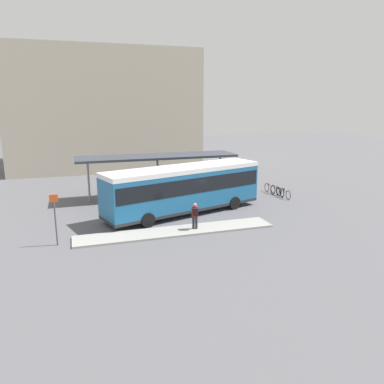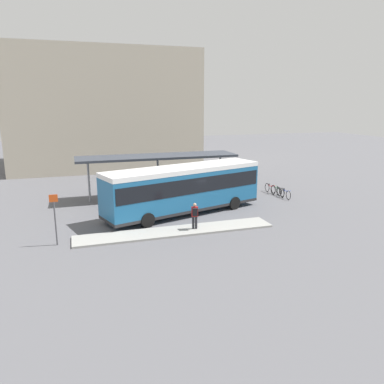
{
  "view_description": "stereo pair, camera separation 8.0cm",
  "coord_description": "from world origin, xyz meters",
  "views": [
    {
      "loc": [
        -7.15,
        -23.92,
        7.44
      ],
      "look_at": [
        0.57,
        0.0,
        1.47
      ],
      "focal_mm": 35.0,
      "sensor_mm": 36.0,
      "label": 1
    },
    {
      "loc": [
        -7.08,
        -23.95,
        7.44
      ],
      "look_at": [
        0.57,
        0.0,
        1.47
      ],
      "focal_mm": 35.0,
      "sensor_mm": 36.0,
      "label": 2
    }
  ],
  "objects": [
    {
      "name": "platform_sign",
      "position": [
        -8.23,
        -3.66,
        1.56
      ],
      "size": [
        0.44,
        0.08,
        2.8
      ],
      "color": "#4C4C51",
      "rests_on": "ground_plane"
    },
    {
      "name": "curb_island",
      "position": [
        -1.58,
        -3.64,
        0.06
      ],
      "size": [
        11.85,
        1.8,
        0.12
      ],
      "color": "#9E9E99",
      "rests_on": "ground_plane"
    },
    {
      "name": "ground_plane",
      "position": [
        0.0,
        0.0,
        0.0
      ],
      "size": [
        120.0,
        120.0,
        0.0
      ],
      "primitive_type": "plane",
      "color": "#5B5B60"
    },
    {
      "name": "bicycle_black",
      "position": [
        8.9,
        2.28,
        0.35
      ],
      "size": [
        0.48,
        1.59,
        0.69
      ],
      "rotation": [
        0.0,
        0.0,
        -1.72
      ],
      "color": "black",
      "rests_on": "ground_plane"
    },
    {
      "name": "potted_planter_near_shelter",
      "position": [
        2.21,
        3.17,
        0.77
      ],
      "size": [
        1.01,
        1.01,
        1.49
      ],
      "color": "slate",
      "rests_on": "ground_plane"
    },
    {
      "name": "pedestrian_waiting",
      "position": [
        -0.45,
        -3.72,
        1.03
      ],
      "size": [
        0.43,
        0.47,
        1.59
      ],
      "rotation": [
        0.0,
        0.0,
        1.34
      ],
      "color": "#232328",
      "rests_on": "curb_island"
    },
    {
      "name": "bicycle_blue",
      "position": [
        8.97,
        1.62,
        0.37
      ],
      "size": [
        0.48,
        1.72,
        0.74
      ],
      "rotation": [
        0.0,
        0.0,
        -1.61
      ],
      "color": "black",
      "rests_on": "ground_plane"
    },
    {
      "name": "potted_planter_far_side",
      "position": [
        -0.8,
        3.05,
        0.71
      ],
      "size": [
        0.82,
        0.82,
        1.35
      ],
      "color": "slate",
      "rests_on": "ground_plane"
    },
    {
      "name": "station_shelter",
      "position": [
        -0.63,
        5.36,
        3.23
      ],
      "size": [
        12.8,
        3.07,
        3.38
      ],
      "color": "#383D47",
      "rests_on": "ground_plane"
    },
    {
      "name": "station_building",
      "position": [
        -3.18,
        24.26,
        6.68
      ],
      "size": [
        20.99,
        15.07,
        13.37
      ],
      "color": "#BCB29E",
      "rests_on": "ground_plane"
    },
    {
      "name": "bicycle_green",
      "position": [
        8.92,
        2.93,
        0.36
      ],
      "size": [
        0.48,
        1.67,
        0.72
      ],
      "rotation": [
        0.0,
        0.0,
        1.58
      ],
      "color": "black",
      "rests_on": "ground_plane"
    },
    {
      "name": "city_bus",
      "position": [
        0.01,
        0.0,
        1.91
      ],
      "size": [
        11.65,
        5.8,
        3.28
      ],
      "rotation": [
        0.0,
        0.0,
        0.3
      ],
      "color": "#1E6093",
      "rests_on": "ground_plane"
    },
    {
      "name": "bicycle_red",
      "position": [
        8.7,
        3.59,
        0.38
      ],
      "size": [
        0.48,
        1.76,
        0.76
      ],
      "rotation": [
        0.0,
        0.0,
        -1.57
      ],
      "color": "black",
      "rests_on": "ground_plane"
    }
  ]
}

